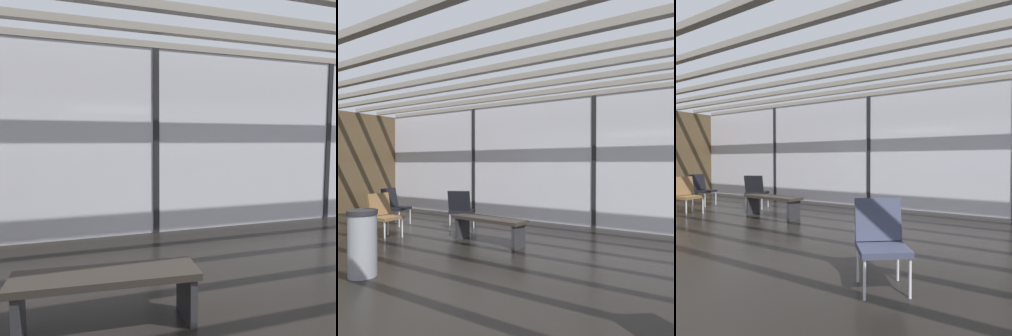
% 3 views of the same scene
% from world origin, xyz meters
% --- Properties ---
extents(glass_curtain_wall, '(14.00, 0.08, 3.01)m').
position_xyz_m(glass_curtain_wall, '(0.00, 5.20, 1.50)').
color(glass_curtain_wall, silver).
rests_on(glass_curtain_wall, ground).
extents(window_mullion_1, '(0.10, 0.12, 3.01)m').
position_xyz_m(window_mullion_1, '(0.00, 5.20, 1.50)').
color(window_mullion_1, black).
rests_on(window_mullion_1, ground).
extents(window_mullion_2, '(0.10, 0.12, 3.01)m').
position_xyz_m(window_mullion_2, '(3.50, 5.20, 1.50)').
color(window_mullion_2, black).
rests_on(window_mullion_2, ground).
extents(parked_airplane, '(11.67, 4.26, 4.26)m').
position_xyz_m(parked_airplane, '(0.50, 11.18, 2.13)').
color(parked_airplane, silver).
rests_on(parked_airplane, ground).
extents(waiting_bench, '(1.53, 0.51, 0.47)m').
position_xyz_m(waiting_bench, '(-1.11, 2.62, 0.36)').
color(waiting_bench, '#28231E').
rests_on(waiting_bench, ground).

